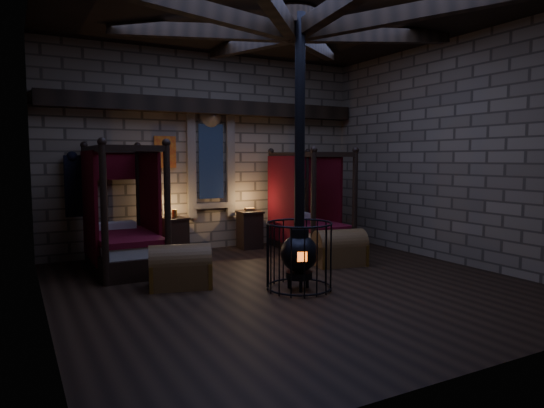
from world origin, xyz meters
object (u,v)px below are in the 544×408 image
bed_right (308,226)px  trunk_right (340,249)px  trunk_left (180,268)px  stove (299,249)px  bed_left (124,239)px

bed_right → trunk_right: (-0.30, -1.55, -0.22)m
bed_right → trunk_left: size_ratio=2.02×
bed_right → stove: stove is taller
bed_left → trunk_left: size_ratio=2.10×
bed_left → trunk_right: 3.91m
stove → bed_left: bearing=149.4°
bed_left → stove: (2.03, -2.66, 0.08)m
bed_left → trunk_left: (0.49, -1.70, -0.24)m
bed_right → stove: (-1.84, -2.63, 0.10)m
trunk_left → trunk_right: (3.08, 0.12, -0.00)m
bed_left → stove: stove is taller
trunk_right → stove: 1.90m
bed_left → bed_right: (3.87, -0.03, -0.02)m
bed_left → trunk_left: bed_left is taller
trunk_right → trunk_left: bearing=-166.7°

